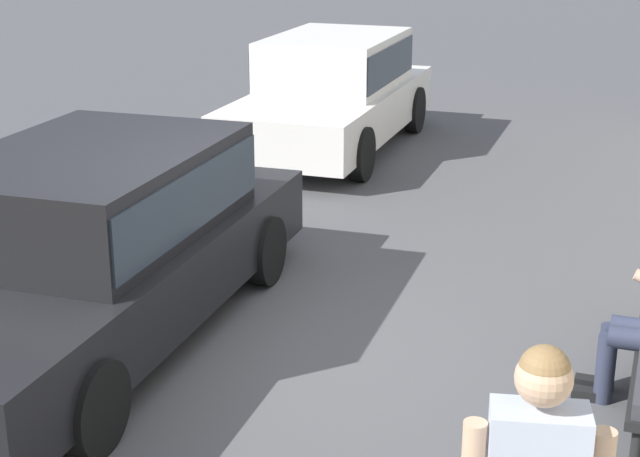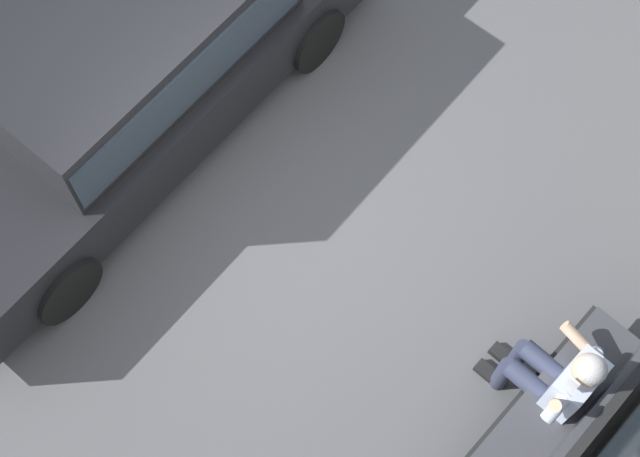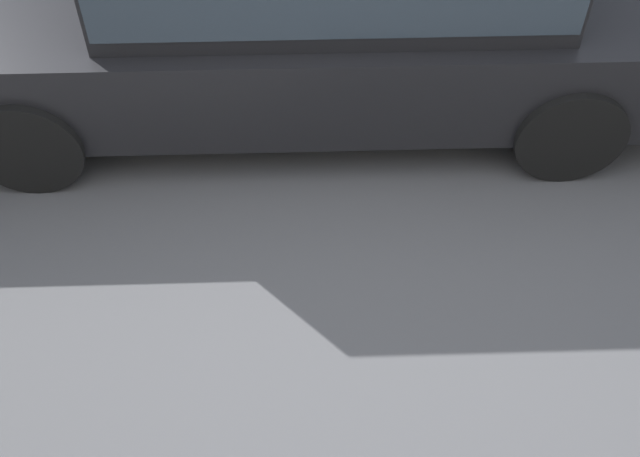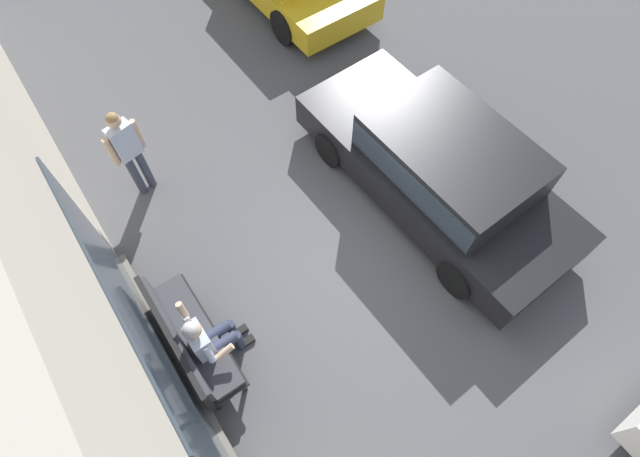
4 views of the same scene
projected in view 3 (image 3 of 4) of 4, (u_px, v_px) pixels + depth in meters
ground_plane at (339, 252)px, 4.18m from camera, size 60.00×60.00×0.00m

